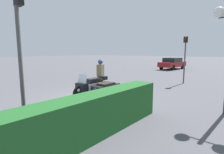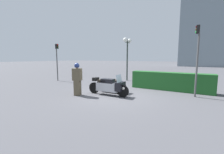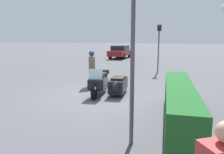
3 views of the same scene
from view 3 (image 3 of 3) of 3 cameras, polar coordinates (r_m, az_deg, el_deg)
ground_plane at (r=8.90m, az=-2.79°, el=-4.96°), size 160.00×160.00×0.00m
police_motorcycle at (r=9.00m, az=-0.67°, el=-1.77°), size 2.40×1.32×1.15m
officer_rider at (r=10.61m, az=-5.29°, el=2.51°), size 0.54×0.44×1.72m
hedge_bush_curbside at (r=6.18m, az=17.08°, el=-7.03°), size 4.73×0.71×1.10m
traffic_light_near at (r=4.58m, az=5.54°, el=10.09°), size 0.23×0.27×3.56m
traffic_light_far at (r=15.04m, az=12.14°, el=9.16°), size 0.22×0.28×3.16m
parked_car_background at (r=24.92m, az=2.15°, el=6.67°), size 4.34×2.08×1.43m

